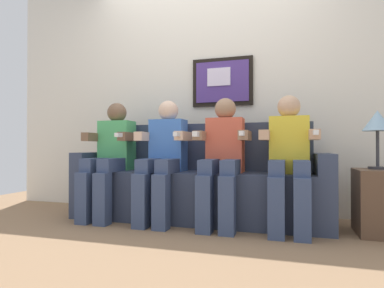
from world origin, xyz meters
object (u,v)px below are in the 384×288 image
(person_right_center, at_px, (223,155))
(couch, at_px, (197,186))
(person_rightmost, at_px, (289,155))
(table_lamp, at_px, (377,123))
(person_left_center, at_px, (164,155))
(person_leftmost, at_px, (110,154))
(side_table_right, at_px, (384,202))

(person_right_center, bearing_deg, couch, 148.24)
(person_rightmost, bearing_deg, table_lamp, 9.31)
(person_left_center, xyz_separation_m, person_right_center, (0.54, -0.00, 0.00))
(person_rightmost, bearing_deg, person_left_center, 180.00)
(couch, xyz_separation_m, person_left_center, (-0.27, -0.17, 0.29))
(person_leftmost, bearing_deg, person_left_center, 0.00)
(person_rightmost, xyz_separation_m, side_table_right, (0.70, 0.06, -0.36))
(person_right_center, bearing_deg, person_rightmost, 0.05)
(couch, relative_size, person_rightmost, 2.09)
(side_table_right, relative_size, table_lamp, 1.09)
(person_right_center, distance_m, table_lamp, 1.24)
(person_left_center, height_order, person_right_center, same)
(person_left_center, height_order, table_lamp, person_left_center)
(couch, height_order, person_leftmost, person_leftmost)
(person_leftmost, distance_m, person_rightmost, 1.63)
(person_leftmost, xyz_separation_m, person_right_center, (1.09, -0.00, 0.00))
(side_table_right, xyz_separation_m, table_lamp, (-0.03, 0.05, 0.61))
(side_table_right, bearing_deg, person_right_center, -177.16)
(side_table_right, bearing_deg, person_leftmost, -178.50)
(person_rightmost, relative_size, table_lamp, 2.41)
(person_left_center, bearing_deg, table_lamp, 3.55)
(couch, relative_size, person_right_center, 2.09)
(person_leftmost, height_order, person_rightmost, same)
(couch, relative_size, side_table_right, 4.65)
(person_right_center, distance_m, side_table_right, 1.29)
(person_leftmost, relative_size, person_right_center, 1.00)
(person_left_center, bearing_deg, side_table_right, 1.96)
(person_left_center, xyz_separation_m, side_table_right, (1.79, 0.06, -0.36))
(person_leftmost, distance_m, side_table_right, 2.36)
(person_left_center, distance_m, side_table_right, 1.82)
(person_left_center, xyz_separation_m, table_lamp, (1.75, 0.11, 0.25))
(side_table_right, bearing_deg, table_lamp, 123.69)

